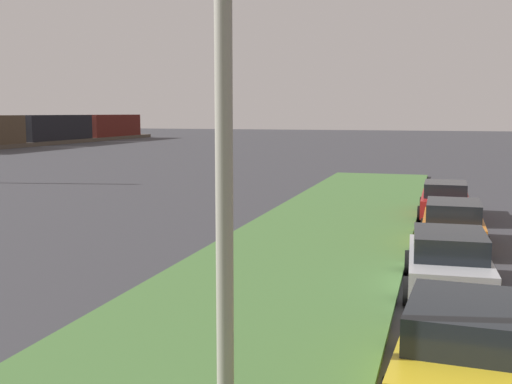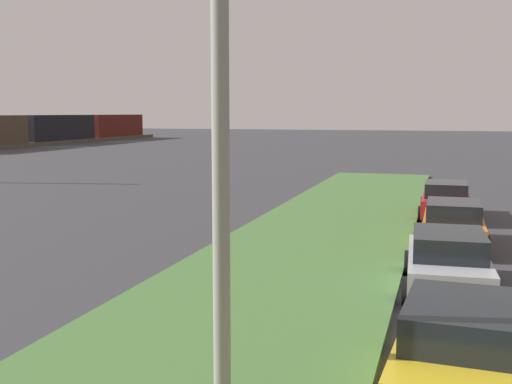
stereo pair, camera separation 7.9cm
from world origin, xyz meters
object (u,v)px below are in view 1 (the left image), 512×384
(streetlight, at_px, (250,99))
(parked_car_yellow, at_px, (464,348))
(parked_car_orange, at_px, (453,224))
(parked_car_red, at_px, (445,200))
(parked_car_silver, at_px, (448,262))

(streetlight, bearing_deg, parked_car_yellow, -61.99)
(parked_car_yellow, xyz_separation_m, parked_car_orange, (10.83, 0.01, 0.00))
(parked_car_orange, distance_m, parked_car_red, 5.62)
(parked_car_yellow, bearing_deg, parked_car_red, 4.10)
(parked_car_orange, height_order, streetlight, streetlight)
(parked_car_yellow, distance_m, parked_car_silver, 5.58)
(parked_car_silver, bearing_deg, streetlight, 156.77)
(parked_car_silver, distance_m, parked_car_red, 10.86)
(streetlight, bearing_deg, parked_car_silver, -20.73)
(parked_car_silver, distance_m, parked_car_orange, 5.25)
(parked_car_orange, distance_m, streetlight, 13.20)
(parked_car_orange, xyz_separation_m, streetlight, (-12.35, 2.86, 3.67))
(parked_car_yellow, distance_m, streetlight, 4.90)
(parked_car_yellow, xyz_separation_m, parked_car_red, (16.44, 0.23, 0.00))
(parked_car_yellow, relative_size, parked_car_silver, 1.01)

